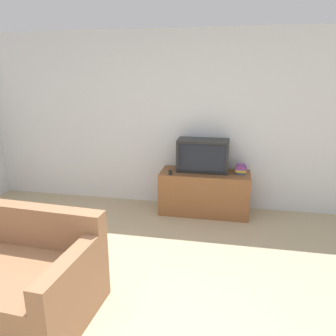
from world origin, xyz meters
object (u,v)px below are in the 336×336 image
tv_stand (204,193)px  television (203,155)px  remote_on_stand (170,172)px  book_stack (241,169)px

tv_stand → television: 0.55m
tv_stand → remote_on_stand: remote_on_stand is taller
tv_stand → book_stack: size_ratio=6.39×
book_stack → remote_on_stand: (-0.98, -0.20, -0.05)m
tv_stand → book_stack: book_stack is taller
tv_stand → television: (-0.05, 0.08, 0.54)m
tv_stand → book_stack: (0.50, 0.06, 0.37)m
book_stack → television: bearing=178.0°
book_stack → remote_on_stand: bearing=-168.5°
tv_stand → remote_on_stand: size_ratio=6.32×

